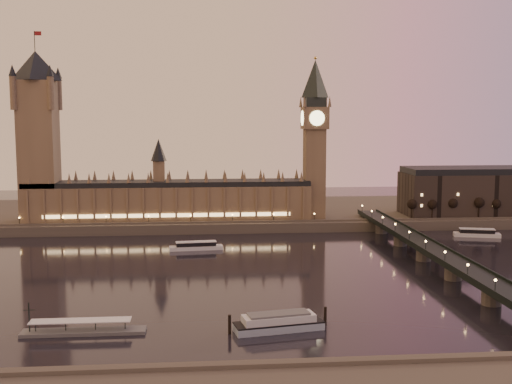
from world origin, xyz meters
TOP-DOWN VIEW (x-y plane):
  - ground at (0.00, 0.00)m, footprint 700.00×700.00m
  - far_embankment at (30.00, 165.00)m, footprint 560.00×130.00m
  - palace_of_westminster at (-40.12, 120.99)m, footprint 180.00×26.62m
  - victoria_tower at (-120.00, 121.00)m, footprint 31.68×31.68m
  - big_ben at (53.99, 120.99)m, footprint 17.68×17.68m
  - westminster_bridge at (91.61, 0.00)m, footprint 13.20×260.00m
  - bare_tree_0 at (115.24, 109.00)m, footprint 6.73×6.73m
  - bare_tree_1 at (129.83, 109.00)m, footprint 6.73×6.73m
  - bare_tree_2 at (144.42, 109.00)m, footprint 6.73×6.73m
  - bare_tree_3 at (159.01, 109.00)m, footprint 6.73×6.73m
  - bare_tree_4 at (173.60, 109.00)m, footprint 6.73×6.73m
  - cruise_boat_a at (-22.41, 55.31)m, footprint 29.29×8.85m
  - cruise_boat_b at (146.12, 78.65)m, footprint 27.82×13.29m
  - moored_barge at (6.52, -79.22)m, footprint 34.72×13.90m
  - pontoon_pier at (-59.36, -76.84)m, footprint 41.24×6.87m

SIDE VIEW (x-z plane):
  - ground at x=0.00m, z-range 0.00..0.00m
  - pontoon_pier at x=-59.36m, z-range -4.31..6.68m
  - cruise_boat_a at x=-22.41m, z-range -0.27..4.34m
  - cruise_boat_b at x=146.12m, z-range -0.30..4.69m
  - moored_barge at x=6.52m, z-range -0.50..5.96m
  - far_embankment at x=30.00m, z-range 0.00..6.00m
  - westminster_bridge at x=91.61m, z-range -2.13..13.17m
  - bare_tree_0 at x=115.24m, z-range 9.39..23.07m
  - bare_tree_1 at x=129.83m, z-range 9.39..23.07m
  - bare_tree_2 at x=144.42m, z-range 9.39..23.07m
  - bare_tree_3 at x=159.01m, z-range 9.39..23.07m
  - bare_tree_4 at x=173.60m, z-range 9.39..23.07m
  - palace_of_westminster at x=-40.12m, z-range -4.29..47.71m
  - big_ben at x=53.99m, z-range 11.95..115.95m
  - victoria_tower at x=-120.00m, z-range 6.79..124.79m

